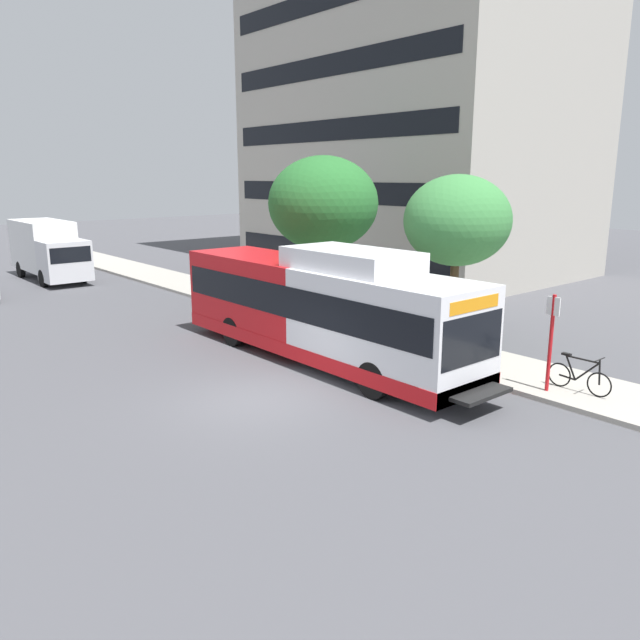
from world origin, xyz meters
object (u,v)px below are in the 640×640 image
bicycle_parked (579,376)px  transit_bus (320,308)px  box_truck_background (48,249)px  street_tree_near_stop (457,221)px  street_tree_mid_block (323,204)px  bus_stop_sign_pole (551,336)px

bicycle_parked → transit_bus: bearing=114.0°
bicycle_parked → box_truck_background: size_ratio=0.25×
transit_bus → street_tree_near_stop: street_tree_near_stop is taller
street_tree_mid_block → box_truck_background: bearing=110.2°
street_tree_near_stop → street_tree_mid_block: 7.15m
street_tree_mid_block → bicycle_parked: bearing=-97.1°
transit_bus → box_truck_background: transit_bus is taller
bicycle_parked → box_truck_background: (-4.56, 28.62, 1.18)m
bus_stop_sign_pole → street_tree_near_stop: 5.41m
transit_bus → bicycle_parked: bearing=-66.0°
transit_bus → bicycle_parked: (3.08, -6.94, -1.14)m
bus_stop_sign_pole → street_tree_mid_block: bearing=79.9°
bicycle_parked → box_truck_background: box_truck_background is taller
transit_bus → street_tree_mid_block: 7.52m
street_tree_near_stop → box_truck_background: 24.39m
bus_stop_sign_pole → street_tree_near_stop: (1.62, 4.44, 2.65)m
street_tree_mid_block → street_tree_near_stop: bearing=-93.5°
transit_bus → street_tree_near_stop: (4.14, -1.92, 2.59)m
street_tree_mid_block → box_truck_background: size_ratio=0.91×
street_tree_near_stop → street_tree_mid_block: (0.44, 7.13, 0.30)m
bus_stop_sign_pole → bicycle_parked: (0.56, -0.58, -1.09)m
bus_stop_sign_pole → box_truck_background: bearing=98.1°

